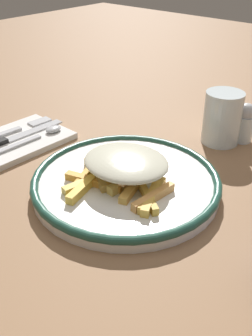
{
  "coord_description": "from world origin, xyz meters",
  "views": [
    {
      "loc": [
        0.32,
        -0.37,
        0.34
      ],
      "look_at": [
        0.0,
        0.0,
        0.04
      ],
      "focal_mm": 41.77,
      "sensor_mm": 36.0,
      "label": 1
    }
  ],
  "objects_px": {
    "plate": "(126,182)",
    "fork": "(11,131)",
    "fries_heap": "(125,167)",
    "napkin": "(15,142)",
    "spoon": "(39,135)",
    "knife": "(5,141)",
    "water_glass": "(222,118)",
    "salt_shaker": "(244,122)"
  },
  "relations": [
    {
      "from": "spoon",
      "to": "salt_shaker",
      "type": "relative_size",
      "value": 2.05
    },
    {
      "from": "plate",
      "to": "fork",
      "type": "relative_size",
      "value": 1.61
    },
    {
      "from": "fries_heap",
      "to": "salt_shaker",
      "type": "height_order",
      "value": "salt_shaker"
    },
    {
      "from": "plate",
      "to": "napkin",
      "type": "height_order",
      "value": "plate"
    },
    {
      "from": "fries_heap",
      "to": "napkin",
      "type": "height_order",
      "value": "fries_heap"
    },
    {
      "from": "spoon",
      "to": "napkin",
      "type": "bearing_deg",
      "value": -129.94
    },
    {
      "from": "water_glass",
      "to": "napkin",
      "type": "bearing_deg",
      "value": -137.25
    },
    {
      "from": "spoon",
      "to": "fries_heap",
      "type": "bearing_deg",
      "value": -3.42
    },
    {
      "from": "fork",
      "to": "plate",
      "type": "bearing_deg",
      "value": 2.39
    },
    {
      "from": "napkin",
      "to": "spoon",
      "type": "distance_m",
      "value": 0.05
    },
    {
      "from": "plate",
      "to": "fries_heap",
      "type": "height_order",
      "value": "fries_heap"
    },
    {
      "from": "fries_heap",
      "to": "salt_shaker",
      "type": "xyz_separation_m",
      "value": [
        0.06,
        0.27,
        -0.0
      ]
    },
    {
      "from": "plate",
      "to": "fries_heap",
      "type": "bearing_deg",
      "value": -70.1
    },
    {
      "from": "plate",
      "to": "knife",
      "type": "height_order",
      "value": "plate"
    },
    {
      "from": "plate",
      "to": "water_glass",
      "type": "relative_size",
      "value": 2.96
    },
    {
      "from": "salt_shaker",
      "to": "napkin",
      "type": "bearing_deg",
      "value": -136.95
    },
    {
      "from": "salt_shaker",
      "to": "fork",
      "type": "bearing_deg",
      "value": -140.56
    },
    {
      "from": "knife",
      "to": "napkin",
      "type": "bearing_deg",
      "value": 87.5
    },
    {
      "from": "plate",
      "to": "napkin",
      "type": "xyz_separation_m",
      "value": [
        -0.25,
        -0.02,
        -0.01
      ]
    },
    {
      "from": "fries_heap",
      "to": "knife",
      "type": "bearing_deg",
      "value": -170.92
    },
    {
      "from": "fork",
      "to": "knife",
      "type": "height_order",
      "value": "knife"
    },
    {
      "from": "plate",
      "to": "spoon",
      "type": "distance_m",
      "value": 0.22
    },
    {
      "from": "fries_heap",
      "to": "water_glass",
      "type": "relative_size",
      "value": 1.77
    },
    {
      "from": "fork",
      "to": "salt_shaker",
      "type": "bearing_deg",
      "value": 39.44
    },
    {
      "from": "fries_heap",
      "to": "spoon",
      "type": "xyz_separation_m",
      "value": [
        -0.22,
        0.01,
        -0.03
      ]
    },
    {
      "from": "plate",
      "to": "water_glass",
      "type": "height_order",
      "value": "water_glass"
    },
    {
      "from": "knife",
      "to": "fork",
      "type": "bearing_deg",
      "value": 130.21
    },
    {
      "from": "fries_heap",
      "to": "spoon",
      "type": "bearing_deg",
      "value": 176.58
    },
    {
      "from": "plate",
      "to": "spoon",
      "type": "relative_size",
      "value": 1.87
    },
    {
      "from": "plate",
      "to": "fries_heap",
      "type": "xyz_separation_m",
      "value": [
        0.0,
        -0.0,
        0.03
      ]
    },
    {
      "from": "knife",
      "to": "fries_heap",
      "type": "bearing_deg",
      "value": 9.08
    },
    {
      "from": "water_glass",
      "to": "salt_shaker",
      "type": "height_order",
      "value": "water_glass"
    },
    {
      "from": "plate",
      "to": "fries_heap",
      "type": "relative_size",
      "value": 1.68
    },
    {
      "from": "fries_heap",
      "to": "fork",
      "type": "distance_m",
      "value": 0.28
    },
    {
      "from": "fries_heap",
      "to": "napkin",
      "type": "distance_m",
      "value": 0.26
    },
    {
      "from": "plate",
      "to": "water_glass",
      "type": "bearing_deg",
      "value": 83.33
    },
    {
      "from": "plate",
      "to": "napkin",
      "type": "bearing_deg",
      "value": -174.6
    },
    {
      "from": "knife",
      "to": "plate",
      "type": "bearing_deg",
      "value": 9.6
    },
    {
      "from": "fries_heap",
      "to": "fork",
      "type": "bearing_deg",
      "value": -178.08
    },
    {
      "from": "fries_heap",
      "to": "napkin",
      "type": "xyz_separation_m",
      "value": [
        -0.25,
        -0.02,
        -0.03
      ]
    },
    {
      "from": "salt_shaker",
      "to": "water_glass",
      "type": "bearing_deg",
      "value": -134.25
    },
    {
      "from": "napkin",
      "to": "spoon",
      "type": "xyz_separation_m",
      "value": [
        0.03,
        0.03,
        0.01
      ]
    }
  ]
}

